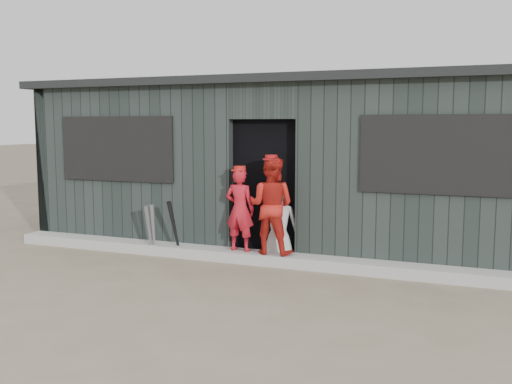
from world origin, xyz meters
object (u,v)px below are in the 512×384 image
at_px(player_red_left, 240,209).
at_px(player_grey_back, 279,223).
at_px(bat_mid, 149,230).
at_px(player_red_right, 271,205).
at_px(dugout, 294,163).
at_px(bat_left, 153,229).
at_px(bat_right, 174,229).

height_order(player_red_left, player_grey_back, player_red_left).
bearing_deg(player_grey_back, bat_mid, -8.05).
height_order(player_red_right, dugout, dugout).
distance_m(bat_left, dugout, 2.57).
bearing_deg(bat_right, bat_mid, -168.34).
bearing_deg(player_red_left, bat_left, 8.10).
distance_m(bat_right, player_red_left, 1.05).
height_order(bat_left, dugout, dugout).
distance_m(player_red_right, dugout, 1.75).
distance_m(bat_right, player_grey_back, 1.54).
bearing_deg(bat_right, player_red_left, 5.89).
relative_size(bat_left, player_red_right, 0.58).
xyz_separation_m(bat_left, player_grey_back, (1.84, 0.33, 0.16)).
distance_m(bat_mid, player_red_right, 1.90).
height_order(bat_left, bat_mid, bat_left).
height_order(bat_mid, player_grey_back, player_grey_back).
height_order(bat_left, player_grey_back, player_grey_back).
height_order(bat_mid, dugout, dugout).
distance_m(bat_mid, bat_right, 0.39).
relative_size(bat_mid, player_grey_back, 0.70).
xyz_separation_m(bat_mid, bat_right, (0.38, 0.08, 0.04)).
relative_size(bat_mid, player_red_left, 0.65).
height_order(bat_mid, player_red_right, player_red_right).
relative_size(bat_left, dugout, 0.09).
distance_m(bat_mid, player_red_left, 1.43).
bearing_deg(bat_left, bat_mid, -140.68).
height_order(bat_left, bat_right, bat_right).
xyz_separation_m(bat_mid, dugout, (1.63, 1.85, 0.91)).
bearing_deg(dugout, player_red_right, -82.82).
relative_size(bat_mid, player_red_right, 0.57).
bearing_deg(dugout, bat_left, -131.17).
height_order(player_red_right, player_grey_back, player_red_right).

